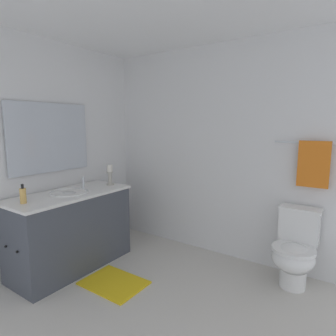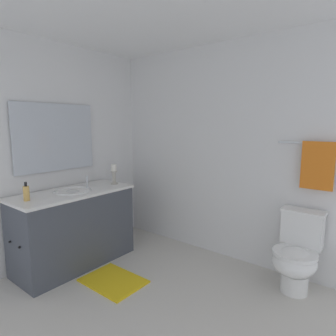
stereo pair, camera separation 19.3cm
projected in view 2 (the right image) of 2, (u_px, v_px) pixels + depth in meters
floor at (144, 312)px, 2.40m from camera, size 3.00×2.75×0.02m
wall_back at (225, 153)px, 3.28m from camera, size 3.00×0.04×2.45m
wall_left at (43, 154)px, 3.14m from camera, size 0.04×2.75×2.45m
vanity_cabinet at (75, 228)px, 3.17m from camera, size 0.58×1.30×0.83m
sink_basin at (73, 195)px, 3.11m from camera, size 0.40×0.40×0.24m
mirror at (56, 138)px, 3.19m from camera, size 0.02×0.95×0.75m
candle_holder_tall at (114, 174)px, 3.46m from camera, size 0.09×0.09×0.24m
soap_bottle at (26, 193)px, 2.71m from camera, size 0.06×0.06×0.18m
toilet at (297, 254)px, 2.64m from camera, size 0.39×0.54×0.75m
towel_bar at (320, 144)px, 2.61m from camera, size 0.74×0.02×0.02m
towel_near_vanity at (318, 166)px, 2.63m from camera, size 0.28×0.03×0.45m
bath_mat at (113, 281)px, 2.85m from camera, size 0.60×0.44×0.02m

